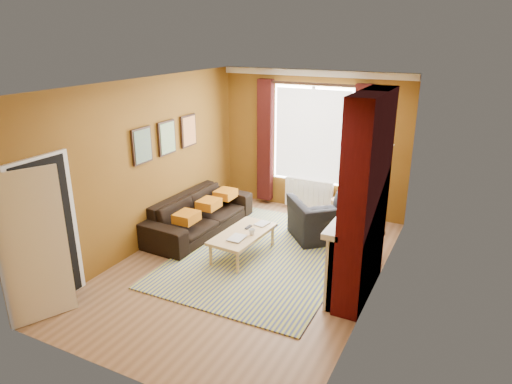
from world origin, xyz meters
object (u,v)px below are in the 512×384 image
coffee_table (243,235)px  floor_lamp (385,164)px  sofa (199,214)px  armchair (325,219)px  wicker_stool (339,210)px

coffee_table → floor_lamp: size_ratio=0.77×
sofa → floor_lamp: 3.41m
armchair → wicker_stool: (-0.01, 0.91, -0.15)m
sofa → wicker_stool: sofa is taller
armchair → wicker_stool: armchair is taller
sofa → wicker_stool: 2.70m
sofa → floor_lamp: size_ratio=1.40×
coffee_table → wicker_stool: wicker_stool is taller
sofa → coffee_table: sofa is taller
armchair → floor_lamp: (0.81, 0.66, 0.94)m
wicker_stool → floor_lamp: size_ratio=0.26×
floor_lamp → coffee_table: bearing=-133.7°
armchair → floor_lamp: floor_lamp is taller
coffee_table → wicker_stool: size_ratio=2.91×
sofa → armchair: armchair is taller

